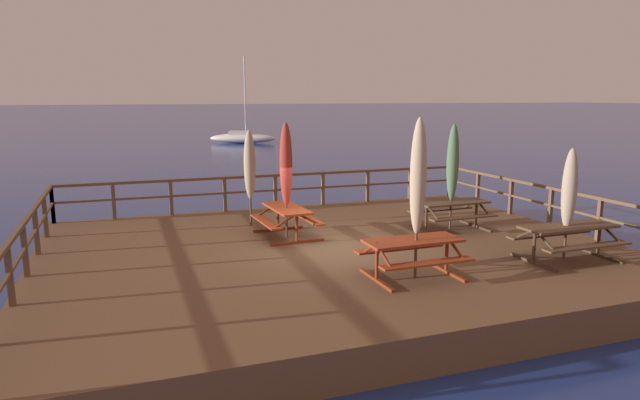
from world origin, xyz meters
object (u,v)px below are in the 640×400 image
Objects in this scene: picnic_table_back_right at (287,215)px; picnic_table_mid_right at (413,250)px; patio_umbrella_short_front at (286,165)px; patio_umbrella_short_back at (418,177)px; picnic_table_front_left at (568,234)px; patio_umbrella_tall_mid_left at (453,163)px; patio_umbrella_tall_front at (569,189)px; picnic_table_front_right at (452,209)px; sailboat_distant at (242,138)px; patio_umbrella_short_mid at (250,165)px.

picnic_table_back_right is 0.97× the size of picnic_table_mid_right.
patio_umbrella_short_back reaches higher than patio_umbrella_short_front.
picnic_table_front_left is at bearing -1.53° from picnic_table_mid_right.
patio_umbrella_tall_front is at bearing -76.38° from patio_umbrella_tall_mid_left.
picnic_table_front_right is 0.67× the size of patio_umbrella_short_front.
picnic_table_front_right is at bearing -93.47° from sailboat_distant.
picnic_table_front_left and picnic_table_mid_right have the same top height.
picnic_table_front_left is (5.19, -4.02, 0.01)m from picnic_table_back_right.
sailboat_distant is (1.48, 40.96, -0.76)m from picnic_table_front_left.
picnic_table_front_right is 37.77m from sailboat_distant.
patio_umbrella_tall_mid_left is at bearing 103.85° from picnic_table_front_left.
picnic_table_back_right is at bearing 142.26° from picnic_table_front_left.
picnic_table_mid_right is at bearing 179.09° from patio_umbrella_tall_front.
patio_umbrella_tall_front reaches higher than picnic_table_front_right.
patio_umbrella_short_mid is at bearing -101.57° from sailboat_distant.
patio_umbrella_short_back reaches higher than picnic_table_front_right.
picnic_table_front_right is 0.80× the size of patio_umbrella_tall_front.
picnic_table_back_right is (-4.38, 0.75, -0.00)m from picnic_table_front_right.
patio_umbrella_tall_front is 3.73m from patio_umbrella_short_back.
picnic_table_front_left is 0.68× the size of patio_umbrella_short_back.
patio_umbrella_short_back is (1.46, -3.98, 1.44)m from picnic_table_back_right.
picnic_table_front_right and picnic_table_back_right have the same top height.
patio_umbrella_tall_front is 7.97m from patio_umbrella_short_mid.
sailboat_distant reaches higher than patio_umbrella_tall_front.
picnic_table_front_right is 4.44m from picnic_table_back_right.
patio_umbrella_tall_mid_left is 1.15× the size of patio_umbrella_tall_front.
patio_umbrella_tall_front is at bearing -43.77° from patio_umbrella_short_mid.
patio_umbrella_short_front is at bearing -70.71° from patio_umbrella_short_mid.
patio_umbrella_short_front is at bearing 110.76° from patio_umbrella_short_back.
picnic_table_front_right is 4.33m from picnic_table_mid_right.
patio_umbrella_short_front is at bearing 142.86° from picnic_table_front_left.
patio_umbrella_short_front is at bearing -111.66° from picnic_table_back_right.
patio_umbrella_tall_mid_left is (2.94, 3.22, 1.23)m from picnic_table_mid_right.
patio_umbrella_short_front is (-4.40, 0.63, 0.06)m from patio_umbrella_tall_mid_left.
sailboat_distant is (2.29, 37.64, -1.98)m from patio_umbrella_tall_mid_left.
picnic_table_mid_right is at bearing 114.85° from patio_umbrella_short_back.
patio_umbrella_short_back reaches higher than picnic_table_mid_right.
patio_umbrella_short_back is at bearing -179.94° from patio_umbrella_tall_front.
sailboat_distant is (1.50, 40.92, -1.75)m from patio_umbrella_tall_front.
picnic_table_front_left is at bearing -59.44° from patio_umbrella_tall_front.
patio_umbrella_short_mid reaches higher than picnic_table_mid_right.
patio_umbrella_short_mid reaches higher than picnic_table_front_right.
patio_umbrella_tall_mid_left is 0.97× the size of patio_umbrella_short_front.
picnic_table_front_left is at bearing -0.57° from patio_umbrella_short_back.
picnic_table_mid_right is 0.79× the size of patio_umbrella_tall_front.
patio_umbrella_short_mid is at bearing 110.34° from patio_umbrella_short_back.
patio_umbrella_tall_front is at bearing -92.10° from sailboat_distant.
sailboat_distant is (6.69, 37.01, -2.04)m from patio_umbrella_short_front.
picnic_table_front_left is at bearing -76.10° from picnic_table_front_right.
patio_umbrella_tall_mid_left is at bearing -9.10° from picnic_table_back_right.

